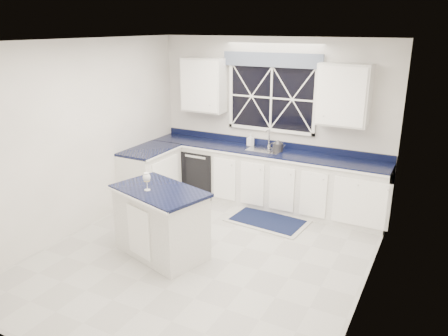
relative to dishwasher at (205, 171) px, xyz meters
The scene contains 13 objects.
ground 2.28m from the dishwasher, 60.57° to the right, with size 4.50×4.50×0.00m, color #ADAEA9.
back_wall 1.48m from the dishwasher, 15.26° to the left, with size 4.00×0.10×2.70m, color white.
base_cabinets 0.79m from the dishwasher, 12.13° to the right, with size 3.99×1.60×0.90m.
countertop 1.21m from the dishwasher, ahead, with size 3.98×0.64×0.04m, color black.
dishwasher is the anchor object (origin of this frame).
window 1.81m from the dishwasher, 12.95° to the left, with size 1.65×0.09×1.26m.
upper_cabinets 1.86m from the dishwasher, ahead, with size 3.10×0.34×0.90m.
faucet 1.31m from the dishwasher, 10.02° to the left, with size 0.05×0.20×0.30m.
island 2.24m from the dishwasher, 74.73° to the right, with size 1.37×1.04×0.90m.
rug 1.61m from the dishwasher, 22.60° to the right, with size 1.25×0.83×0.02m.
kettle 1.46m from the dishwasher, ahead, with size 0.27×0.17×0.19m.
wine_glass 2.39m from the dishwasher, 78.15° to the right, with size 0.10×0.10×0.23m.
soap_bottle 1.02m from the dishwasher, 11.69° to the left, with size 0.09×0.09×0.20m, color silver.
Camera 1 is at (2.60, -4.37, 2.88)m, focal length 35.00 mm.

